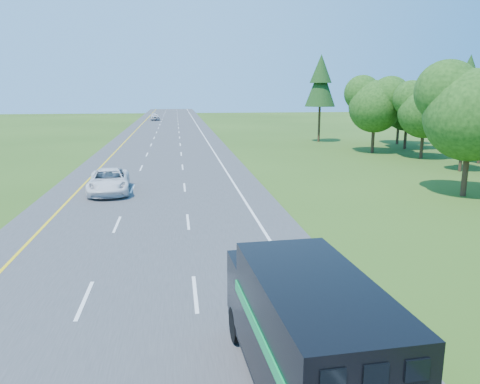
{
  "coord_description": "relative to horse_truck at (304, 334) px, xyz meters",
  "views": [
    {
      "loc": [
        1.34,
        5.06,
        6.85
      ],
      "look_at": [
        4.47,
        27.97,
        1.79
      ],
      "focal_mm": 35.0,
      "sensor_mm": 36.0,
      "label": 1
    }
  ],
  "objects": [
    {
      "name": "horse_truck",
      "position": [
        0.0,
        0.0,
        0.0
      ],
      "size": [
        2.59,
        7.22,
        3.15
      ],
      "rotation": [
        0.0,
        0.0,
        0.06
      ],
      "color": "black",
      "rests_on": "road"
    },
    {
      "name": "lane_markings",
      "position": [
        -3.94,
        36.05,
        -1.68
      ],
      "size": [
        11.15,
        260.0,
        0.01
      ],
      "color": "yellow",
      "rests_on": "road"
    },
    {
      "name": "far_car",
      "position": [
        -7.31,
        100.87,
        -0.83
      ],
      "size": [
        2.42,
        5.17,
        1.71
      ],
      "primitive_type": "imported",
      "rotation": [
        0.0,
        0.0,
        0.08
      ],
      "color": "#BBBCC3",
      "rests_on": "road"
    },
    {
      "name": "white_suv",
      "position": [
        -7.19,
        22.99,
        -0.89
      ],
      "size": [
        3.09,
        5.9,
        1.59
      ],
      "primitive_type": "imported",
      "rotation": [
        0.0,
        0.0,
        0.08
      ],
      "color": "silver",
      "rests_on": "road"
    },
    {
      "name": "road",
      "position": [
        -3.94,
        36.05,
        -1.7
      ],
      "size": [
        15.0,
        260.0,
        0.04
      ],
      "primitive_type": "cube",
      "color": "#38383A",
      "rests_on": "ground"
    }
  ]
}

